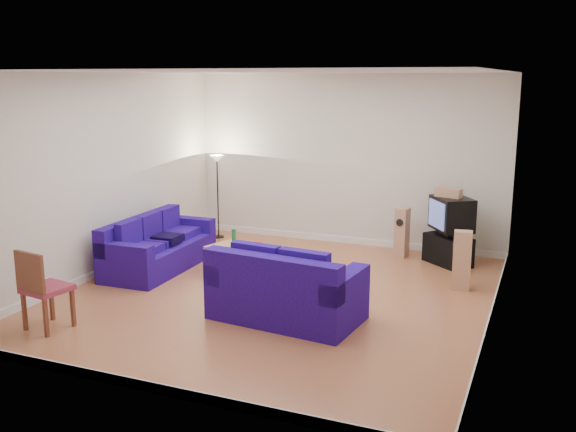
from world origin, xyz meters
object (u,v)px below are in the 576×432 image
at_px(tv_stand, 448,250).
at_px(coffee_table, 245,253).
at_px(sofa_three_seat, 157,249).
at_px(sofa_loveseat, 285,294).
at_px(television, 451,214).

bearing_deg(tv_stand, coffee_table, -105.30).
height_order(sofa_three_seat, sofa_loveseat, sofa_loveseat).
bearing_deg(sofa_loveseat, tv_stand, 71.20).
distance_m(coffee_table, tv_stand, 3.49).
bearing_deg(sofa_three_seat, television, 113.74).
relative_size(coffee_table, television, 1.56).
relative_size(sofa_three_seat, television, 2.50).
bearing_deg(tv_stand, sofa_loveseat, -74.40).
xyz_separation_m(sofa_loveseat, television, (1.60, 3.48, 0.51)).
relative_size(sofa_three_seat, tv_stand, 2.76).
xyz_separation_m(sofa_three_seat, coffee_table, (1.58, 0.11, 0.09)).
xyz_separation_m(coffee_table, television, (2.89, 2.02, 0.47)).
distance_m(sofa_three_seat, coffee_table, 1.59).
bearing_deg(coffee_table, television, 34.93).
height_order(sofa_three_seat, television, television).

